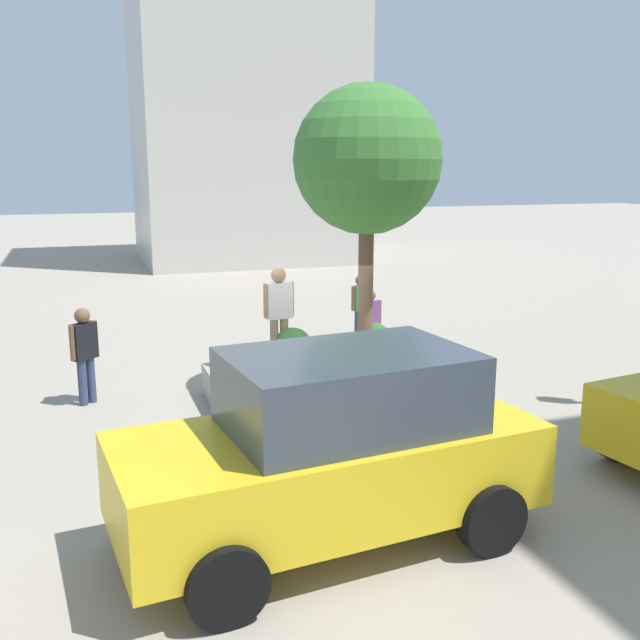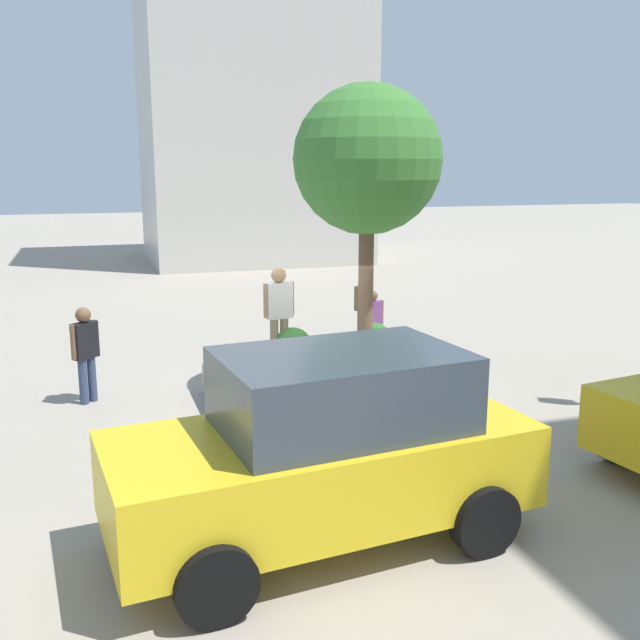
{
  "view_description": "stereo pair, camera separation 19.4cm",
  "coord_description": "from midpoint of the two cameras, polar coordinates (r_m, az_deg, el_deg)",
  "views": [
    {
      "loc": [
        3.95,
        11.69,
        4.24
      ],
      "look_at": [
        -0.22,
        -0.37,
        1.5
      ],
      "focal_mm": 39.88,
      "sensor_mm": 36.0,
      "label": 1
    },
    {
      "loc": [
        3.76,
        11.75,
        4.24
      ],
      "look_at": [
        -0.22,
        -0.37,
        1.5
      ],
      "focal_mm": 39.88,
      "sensor_mm": 36.0,
      "label": 2
    }
  ],
  "objects": [
    {
      "name": "ground_plane",
      "position": [
        13.05,
        0.02,
        -6.84
      ],
      "size": [
        120.0,
        120.0,
        0.0
      ],
      "primitive_type": "plane",
      "color": "#9E9384"
    },
    {
      "name": "planter_ledge",
      "position": [
        13.35,
        0.42,
        -5.04
      ],
      "size": [
        4.1,
        1.99,
        0.6
      ],
      "primitive_type": "cube",
      "color": "gray",
      "rests_on": "ground"
    },
    {
      "name": "plaza_tree",
      "position": [
        12.96,
        4.27,
        12.59
      ],
      "size": [
        2.66,
        2.66,
        5.11
      ],
      "color": "brown",
      "rests_on": "planter_ledge"
    },
    {
      "name": "boxwood_shrub",
      "position": [
        13.85,
        4.81,
        -1.66
      ],
      "size": [
        0.7,
        0.7,
        0.7
      ],
      "primitive_type": "sphere",
      "color": "#2D6628",
      "rests_on": "planter_ledge"
    },
    {
      "name": "hedge_clump",
      "position": [
        13.24,
        -1.77,
        -2.19
      ],
      "size": [
        0.74,
        0.74,
        0.74
      ],
      "primitive_type": "sphere",
      "color": "#3D7A33",
      "rests_on": "planter_ledge"
    },
    {
      "name": "skateboard",
      "position": [
        13.32,
        -2.84,
        -3.5
      ],
      "size": [
        0.81,
        0.25,
        0.07
      ],
      "color": "brown",
      "rests_on": "planter_ledge"
    },
    {
      "name": "skateboarder",
      "position": [
        13.07,
        -2.89,
        0.94
      ],
      "size": [
        0.6,
        0.28,
        1.79
      ],
      "color": "#847056",
      "rests_on": "skateboard"
    },
    {
      "name": "sedan_parked",
      "position": [
        8.18,
        1.29,
        -10.2
      ],
      "size": [
        4.97,
        2.62,
        2.23
      ],
      "color": "gold",
      "rests_on": "ground"
    },
    {
      "name": "passerby_with_bag",
      "position": [
        17.62,
        3.79,
        1.35
      ],
      "size": [
        0.52,
        0.36,
        1.66
      ],
      "color": "navy",
      "rests_on": "ground"
    },
    {
      "name": "pedestrian_crossing",
      "position": [
        16.12,
        4.56,
        0.1
      ],
      "size": [
        0.52,
        0.24,
        1.55
      ],
      "color": "navy",
      "rests_on": "ground"
    },
    {
      "name": "bystander_watching",
      "position": [
        13.56,
        -17.92,
        -2.16
      ],
      "size": [
        0.5,
        0.46,
        1.79
      ],
      "color": "navy",
      "rests_on": "ground"
    },
    {
      "name": "plaza_lowrise_south",
      "position": [
        33.9,
        -5.44,
        18.02
      ],
      "size": [
        9.54,
        7.62,
        15.52
      ],
      "primitive_type": "cube",
      "color": "beige",
      "rests_on": "ground"
    }
  ]
}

